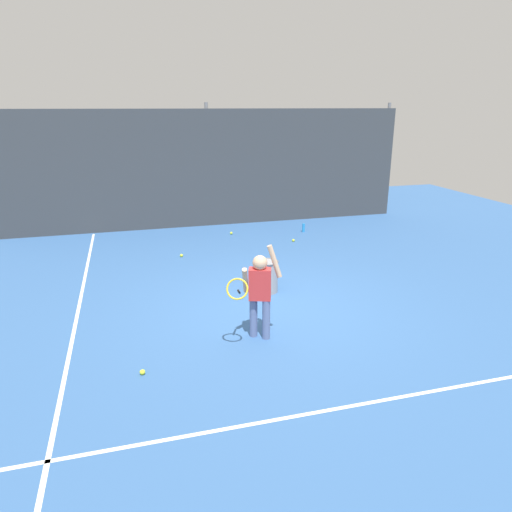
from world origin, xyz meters
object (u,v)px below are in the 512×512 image
(ball_hopper, at_px, (267,276))
(tennis_ball_0, at_px, (231,233))
(tennis_ball_1, at_px, (260,260))
(tennis_ball_4, at_px, (181,255))
(tennis_player, at_px, (259,289))
(tennis_ball_2, at_px, (142,372))
(water_bottle, at_px, (303,228))
(tennis_ball_3, at_px, (293,240))

(ball_hopper, xyz_separation_m, tennis_ball_0, (0.22, 3.87, -0.26))
(tennis_ball_1, relative_size, tennis_ball_4, 1.00)
(tennis_ball_0, distance_m, tennis_ball_1, 2.24)
(tennis_player, relative_size, tennis_ball_1, 20.46)
(tennis_ball_0, bearing_deg, tennis_ball_2, -112.26)
(tennis_ball_0, bearing_deg, tennis_ball_1, -87.36)
(ball_hopper, height_order, tennis_ball_4, ball_hopper)
(tennis_player, distance_m, water_bottle, 5.87)
(tennis_ball_4, bearing_deg, ball_hopper, -62.85)
(tennis_ball_2, bearing_deg, tennis_ball_1, 55.77)
(tennis_ball_0, bearing_deg, ball_hopper, -93.33)
(tennis_ball_3, height_order, tennis_ball_4, same)
(tennis_ball_2, bearing_deg, tennis_player, 18.08)
(tennis_ball_1, distance_m, tennis_ball_4, 1.70)
(tennis_ball_4, bearing_deg, tennis_ball_2, -102.75)
(tennis_ball_3, xyz_separation_m, tennis_ball_4, (-2.72, -0.46, 0.00))
(water_bottle, bearing_deg, tennis_ball_3, -125.61)
(water_bottle, distance_m, tennis_ball_1, 2.62)
(tennis_player, xyz_separation_m, water_bottle, (2.68, 5.19, -0.62))
(water_bottle, distance_m, tennis_ball_2, 7.15)
(ball_hopper, distance_m, tennis_ball_2, 3.09)
(ball_hopper, bearing_deg, tennis_ball_4, 117.15)
(tennis_ball_3, bearing_deg, tennis_ball_0, 140.85)
(tennis_player, distance_m, tennis_ball_4, 4.06)
(tennis_player, bearing_deg, tennis_ball_0, 100.10)
(tennis_ball_4, bearing_deg, tennis_ball_0, 46.34)
(ball_hopper, bearing_deg, tennis_ball_0, 86.67)
(tennis_ball_1, bearing_deg, tennis_ball_2, -124.23)
(tennis_player, bearing_deg, tennis_ball_2, -143.14)
(tennis_ball_0, xyz_separation_m, tennis_ball_3, (1.29, -1.05, 0.00))
(tennis_ball_1, bearing_deg, tennis_player, -106.18)
(ball_hopper, distance_m, water_bottle, 4.15)
(ball_hopper, bearing_deg, tennis_ball_1, 78.66)
(tennis_player, relative_size, tennis_ball_0, 20.46)
(tennis_player, bearing_deg, tennis_ball_3, 83.12)
(ball_hopper, height_order, water_bottle, ball_hopper)
(tennis_ball_0, relative_size, tennis_ball_3, 1.00)
(tennis_ball_0, relative_size, tennis_ball_4, 1.00)
(tennis_ball_0, distance_m, tennis_ball_2, 6.47)
(tennis_ball_2, bearing_deg, tennis_ball_4, 77.25)
(tennis_ball_4, bearing_deg, tennis_player, -81.32)
(water_bottle, relative_size, tennis_ball_1, 3.33)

